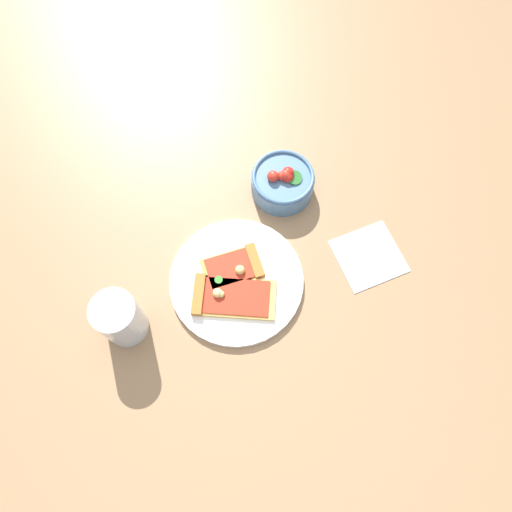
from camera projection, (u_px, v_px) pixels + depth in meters
name	position (u px, v px, depth m)	size (l,w,h in m)	color
ground_plane	(235.00, 278.00, 0.98)	(2.40, 2.40, 0.00)	#93704C
plate	(236.00, 281.00, 0.97)	(0.26, 0.26, 0.01)	white
pizza_slice_near	(237.00, 267.00, 0.96)	(0.12, 0.08, 0.03)	gold
pizza_slice_far	(228.00, 297.00, 0.94)	(0.18, 0.15, 0.03)	#E5B256
salad_bowl	(283.00, 182.00, 1.02)	(0.13, 0.13, 0.07)	#4C7299
soda_glass	(120.00, 319.00, 0.89)	(0.08, 0.08, 0.12)	silver
paper_napkin	(369.00, 256.00, 0.99)	(0.13, 0.12, 0.00)	white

